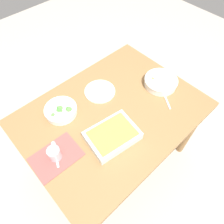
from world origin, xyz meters
name	(u,v)px	position (x,y,z in m)	size (l,w,h in m)	color
ground_plane	(112,157)	(0.00, 0.00, 0.00)	(6.00, 6.00, 0.00)	#B2A899
dining_table	(112,119)	(0.00, 0.00, 0.65)	(1.20, 0.90, 0.74)	olive
placemat	(56,157)	(0.46, 0.02, 0.74)	(0.28, 0.20, 0.00)	#B24C47
stew_bowl	(161,82)	(-0.43, 0.06, 0.77)	(0.24, 0.24, 0.06)	white
broccoli_bowl	(61,110)	(0.25, -0.22, 0.77)	(0.22, 0.22, 0.07)	white
baking_dish	(112,135)	(0.13, 0.15, 0.77)	(0.33, 0.26, 0.06)	silver
drink_cup	(55,154)	(0.46, 0.02, 0.78)	(0.07, 0.07, 0.08)	#B2BCC6
side_plate	(100,91)	(-0.06, -0.19, 0.75)	(0.22, 0.22, 0.01)	silver
spoon_by_stew	(165,96)	(-0.37, 0.16, 0.74)	(0.11, 0.16, 0.01)	silver
spoon_by_broccoli	(62,118)	(0.27, -0.19, 0.74)	(0.10, 0.16, 0.01)	silver
spoon_spare	(55,150)	(0.44, -0.02, 0.74)	(0.09, 0.17, 0.01)	silver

